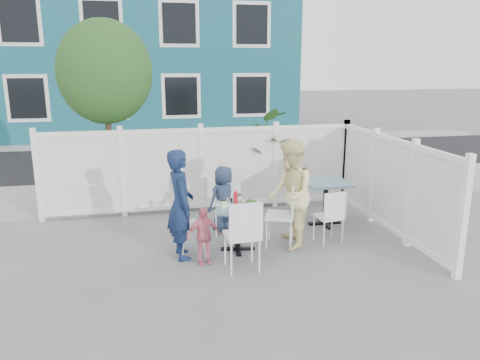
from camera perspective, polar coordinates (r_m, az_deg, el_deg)
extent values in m
plane|color=slate|center=(6.82, -2.80, -9.87)|extent=(80.00, 80.00, 0.00)
cube|color=gray|center=(10.38, -6.17, -1.43)|extent=(24.00, 2.60, 0.01)
cube|color=black|center=(13.97, -7.75, 2.55)|extent=(24.00, 5.00, 0.01)
cube|color=gray|center=(17.01, -8.56, 4.59)|extent=(24.00, 1.60, 0.01)
cube|color=#175368|center=(20.16, -10.98, 14.51)|extent=(11.00, 6.00, 6.00)
cube|color=black|center=(17.33, -18.93, 9.49)|extent=(1.20, 0.04, 1.40)
cube|color=black|center=(17.33, -5.50, 10.17)|extent=(1.20, 0.04, 1.40)
cube|color=black|center=(17.35, -19.61, 17.73)|extent=(1.20, 0.04, 1.40)
cube|color=black|center=(17.34, -5.70, 18.44)|extent=(1.20, 0.04, 1.40)
cube|color=white|center=(8.84, -4.72, 1.32)|extent=(5.80, 0.04, 1.40)
cube|color=white|center=(8.71, -4.82, 6.07)|extent=(5.86, 0.08, 0.08)
cube|color=white|center=(9.04, -4.62, -3.39)|extent=(5.86, 0.08, 0.12)
cube|color=white|center=(8.07, 17.91, -0.56)|extent=(0.04, 3.60, 1.40)
cube|color=white|center=(7.93, 18.31, 4.62)|extent=(0.08, 3.66, 0.08)
cube|color=white|center=(8.29, 17.52, -5.65)|extent=(0.08, 3.66, 0.12)
cylinder|color=#382316|center=(9.60, -15.61, 4.18)|extent=(0.12, 0.12, 2.40)
ellipsoid|color=#1B3B15|center=(9.48, -16.17, 12.55)|extent=(1.80, 1.62, 1.98)
cube|color=gold|center=(10.43, -17.63, 1.65)|extent=(0.75, 0.59, 1.28)
imported|color=#1B3B15|center=(9.50, -6.85, 1.90)|extent=(1.23, 1.23, 1.55)
imported|color=#1B3B15|center=(9.59, 1.45, 2.93)|extent=(1.54, 1.74, 1.82)
cube|color=slate|center=(6.97, -0.26, -3.42)|extent=(0.74, 0.74, 0.04)
cylinder|color=black|center=(7.08, -0.26, -6.00)|extent=(0.07, 0.07, 0.63)
cube|color=black|center=(7.19, -0.26, -8.37)|extent=(0.52, 0.15, 0.04)
cube|color=black|center=(7.19, -0.26, -8.37)|extent=(0.15, 0.52, 0.04)
cube|color=slate|center=(8.21, 10.48, -0.32)|extent=(0.76, 0.76, 0.04)
cylinder|color=black|center=(8.31, 10.36, -2.84)|extent=(0.08, 0.08, 0.71)
cube|color=black|center=(8.42, 10.25, -5.17)|extent=(0.58, 0.10, 0.04)
cube|color=black|center=(8.42, 10.25, -5.17)|extent=(0.10, 0.58, 0.04)
cube|color=white|center=(6.97, -5.69, -5.45)|extent=(0.43, 0.45, 0.04)
cube|color=white|center=(6.89, -7.31, -3.56)|extent=(0.07, 0.42, 0.44)
cylinder|color=white|center=(7.21, -4.34, -6.60)|extent=(0.02, 0.02, 0.44)
cylinder|color=white|center=(6.88, -4.21, -7.64)|extent=(0.02, 0.02, 0.44)
cylinder|color=white|center=(7.21, -7.02, -6.68)|extent=(0.02, 0.02, 0.44)
cylinder|color=white|center=(6.88, -7.03, -7.73)|extent=(0.02, 0.02, 0.44)
cube|color=white|center=(7.25, 4.87, -4.34)|extent=(0.56, 0.58, 0.04)
cube|color=white|center=(7.15, 6.54, -2.38)|extent=(0.20, 0.43, 0.48)
cylinder|color=white|center=(7.16, 3.24, -6.58)|extent=(0.03, 0.03, 0.48)
cylinder|color=white|center=(7.52, 3.58, -5.56)|extent=(0.03, 0.03, 0.48)
cylinder|color=white|center=(7.13, 6.16, -6.73)|extent=(0.03, 0.03, 0.48)
cylinder|color=white|center=(7.49, 6.36, -5.69)|extent=(0.03, 0.03, 0.48)
cube|color=white|center=(7.70, -1.52, -3.69)|extent=(0.49, 0.48, 0.04)
cube|color=white|center=(7.80, -1.33, -1.70)|extent=(0.37, 0.16, 0.41)
cylinder|color=white|center=(7.60, -0.47, -5.59)|extent=(0.02, 0.02, 0.41)
cylinder|color=white|center=(7.65, -2.94, -5.47)|extent=(0.02, 0.02, 0.41)
cylinder|color=white|center=(7.89, -0.14, -4.83)|extent=(0.02, 0.02, 0.41)
cylinder|color=white|center=(7.94, -2.51, -4.72)|extent=(0.02, 0.02, 0.41)
cube|color=white|center=(6.41, 0.24, -6.76)|extent=(0.47, 0.45, 0.04)
cube|color=white|center=(6.13, 0.74, -5.06)|extent=(0.46, 0.05, 0.49)
cylinder|color=white|center=(6.62, -1.82, -8.33)|extent=(0.03, 0.03, 0.49)
cylinder|color=white|center=(6.71, 1.46, -8.01)|extent=(0.03, 0.03, 0.49)
cylinder|color=white|center=(6.29, -1.07, -9.57)|extent=(0.03, 0.03, 0.49)
cylinder|color=white|center=(6.38, 2.38, -9.21)|extent=(0.03, 0.03, 0.49)
cube|color=white|center=(7.51, 10.75, -4.41)|extent=(0.44, 0.42, 0.04)
cube|color=white|center=(7.29, 11.54, -3.09)|extent=(0.39, 0.09, 0.42)
cylinder|color=white|center=(7.62, 8.98, -5.71)|extent=(0.02, 0.02, 0.42)
cylinder|color=white|center=(7.78, 11.13, -5.38)|extent=(0.02, 0.02, 0.42)
cylinder|color=white|center=(7.37, 10.19, -6.47)|extent=(0.02, 0.02, 0.42)
cylinder|color=white|center=(7.53, 12.38, -6.10)|extent=(0.02, 0.02, 0.42)
imported|color=#122143|center=(6.75, -7.26, -2.96)|extent=(0.45, 0.63, 1.60)
imported|color=#F3DC5C|center=(7.11, 6.14, -1.78)|extent=(0.77, 0.91, 1.67)
imported|color=#23324B|center=(7.84, -1.99, -2.28)|extent=(0.64, 0.55, 1.12)
imported|color=pink|center=(6.62, -4.50, -6.75)|extent=(0.52, 0.28, 0.84)
cylinder|color=white|center=(6.80, -0.03, -3.64)|extent=(0.25, 0.25, 0.02)
cylinder|color=white|center=(7.03, -2.11, -3.05)|extent=(0.24, 0.24, 0.02)
imported|color=white|center=(7.00, 1.37, -2.92)|extent=(0.26, 0.26, 0.06)
cylinder|color=beige|center=(6.87, -2.07, -3.01)|extent=(0.08, 0.08, 0.12)
cylinder|color=beige|center=(7.18, -0.11, -2.29)|extent=(0.07, 0.07, 0.11)
cylinder|color=red|center=(7.00, -0.53, -2.33)|extent=(0.06, 0.06, 0.20)
cylinder|color=white|center=(7.17, -1.50, -2.48)|extent=(0.03, 0.03, 0.07)
cylinder|color=black|center=(7.18, -1.02, -2.47)|extent=(0.03, 0.03, 0.06)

